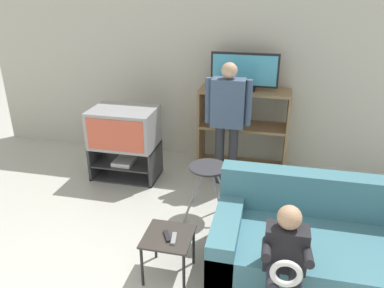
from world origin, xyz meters
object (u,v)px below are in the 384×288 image
media_shelf (243,129)px  remote_control_black (167,236)px  snack_table (168,241)px  remote_control_white (174,239)px  television_main (124,127)px  folding_stool (208,174)px  couch (323,247)px  television_flat (244,72)px  person_standing_adult (228,114)px  tv_stand (126,161)px  person_seated_child (285,259)px

media_shelf → remote_control_black: bearing=-99.8°
snack_table → remote_control_white: 0.10m
television_main → snack_table: size_ratio=1.97×
television_main → folding_stool: size_ratio=1.34×
couch → television_flat: bearing=115.6°
television_main → snack_table: (1.01, -1.57, -0.33)m
television_main → remote_control_white: size_ratio=5.39×
television_flat → person_standing_adult: television_flat is taller
television_main → remote_control_black: 1.90m
media_shelf → person_standing_adult: bearing=-106.5°
remote_control_black → couch: size_ratio=0.08×
television_main → person_standing_adult: person_standing_adult is taller
tv_stand → snack_table: tv_stand is taller
tv_stand → media_shelf: (1.40, 0.59, 0.33)m
television_main → folding_stool: 1.33m
television_flat → person_seated_child: bearing=-77.0°
person_standing_adult → couch: bearing=-53.4°
folding_stool → television_flat: bearing=80.5°
television_main → television_flat: television_flat is taller
person_standing_adult → television_main: bearing=-174.9°
television_main → couch: television_main is taller
snack_table → couch: size_ratio=0.22×
tv_stand → folding_stool: folding_stool is taller
person_standing_adult → remote_control_black: bearing=-97.9°
folding_stool → person_standing_adult: size_ratio=0.39×
remote_control_white → remote_control_black: bearing=154.1°
media_shelf → television_main: bearing=-156.8°
couch → person_seated_child: 0.70m
person_standing_adult → person_seated_child: person_standing_adult is taller
remote_control_white → person_standing_adult: (0.18, 1.73, 0.49)m
tv_stand → remote_control_white: size_ratio=5.67×
television_flat → person_standing_adult: (-0.12, -0.49, -0.38)m
remote_control_white → couch: 1.25m
folding_stool → snack_table: size_ratio=1.47×
couch → person_standing_adult: person_standing_adult is taller
television_flat → remote_control_black: television_flat is taller
remote_control_white → person_standing_adult: 1.80m
television_main → person_standing_adult: (1.24, 0.11, 0.23)m
media_shelf → person_standing_adult: size_ratio=0.76×
snack_table → person_standing_adult: (0.24, 1.69, 0.56)m
tv_stand → television_main: bearing=-28.1°
media_shelf → television_flat: television_flat is taller
media_shelf → television_flat: size_ratio=1.37×
tv_stand → remote_control_white: bearing=-56.4°
television_flat → couch: (0.89, -1.86, -1.02)m
remote_control_black → person_standing_adult: size_ratio=0.10×
television_flat → person_seated_child: size_ratio=0.92×
folding_stool → snack_table: folding_stool is taller
folding_stool → couch: bearing=-29.9°
folding_stool → media_shelf: bearing=79.5°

